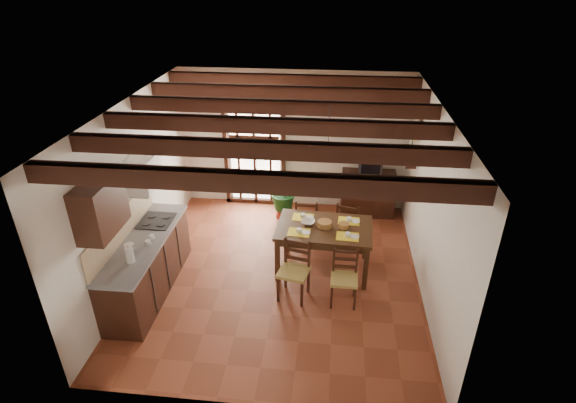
# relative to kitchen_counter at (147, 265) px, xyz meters

# --- Properties ---
(ground_plane) EXTENTS (5.00, 5.00, 0.00)m
(ground_plane) POSITION_rel_kitchen_counter_xyz_m (1.96, 0.60, -0.47)
(ground_plane) COLOR brown
(room_shell) EXTENTS (4.52, 5.02, 2.81)m
(room_shell) POSITION_rel_kitchen_counter_xyz_m (1.96, 0.60, 1.34)
(room_shell) COLOR silver
(room_shell) RESTS_ON ground_plane
(ceiling_beams) EXTENTS (4.50, 4.34, 0.20)m
(ceiling_beams) POSITION_rel_kitchen_counter_xyz_m (1.96, 0.60, 2.22)
(ceiling_beams) COLOR black
(ceiling_beams) RESTS_ON room_shell
(french_door) EXTENTS (1.26, 0.11, 2.32)m
(french_door) POSITION_rel_kitchen_counter_xyz_m (1.16, 3.05, 0.70)
(french_door) COLOR white
(french_door) RESTS_ON ground_plane
(kitchen_counter) EXTENTS (0.64, 2.25, 1.38)m
(kitchen_counter) POSITION_rel_kitchen_counter_xyz_m (0.00, 0.00, 0.00)
(kitchen_counter) COLOR black
(kitchen_counter) RESTS_ON ground_plane
(upper_cabinet) EXTENTS (0.35, 0.80, 0.70)m
(upper_cabinet) POSITION_rel_kitchen_counter_xyz_m (-0.12, -0.70, 1.38)
(upper_cabinet) COLOR black
(upper_cabinet) RESTS_ON room_shell
(range_hood) EXTENTS (0.38, 0.60, 0.54)m
(range_hood) POSITION_rel_kitchen_counter_xyz_m (-0.09, 0.55, 1.26)
(range_hood) COLOR white
(range_hood) RESTS_ON room_shell
(counter_items) EXTENTS (0.50, 1.43, 0.25)m
(counter_items) POSITION_rel_kitchen_counter_xyz_m (0.00, 0.09, 0.49)
(counter_items) COLOR black
(counter_items) RESTS_ON kitchen_counter
(dining_table) EXTENTS (1.56, 1.05, 0.82)m
(dining_table) POSITION_rel_kitchen_counter_xyz_m (2.66, 0.83, 0.24)
(dining_table) COLOR #392212
(dining_table) RESTS_ON ground_plane
(chair_near_left) EXTENTS (0.51, 0.50, 0.94)m
(chair_near_left) POSITION_rel_kitchen_counter_xyz_m (2.24, 0.08, -0.18)
(chair_near_left) COLOR #AD9649
(chair_near_left) RESTS_ON ground_plane
(chair_near_right) EXTENTS (0.40, 0.38, 0.86)m
(chair_near_right) POSITION_rel_kitchen_counter_xyz_m (2.99, 0.04, -0.20)
(chair_near_right) COLOR #AD9649
(chair_near_right) RESTS_ON ground_plane
(chair_far_left) EXTENTS (0.42, 0.40, 0.90)m
(chair_far_left) POSITION_rel_kitchen_counter_xyz_m (2.32, 1.62, -0.19)
(chair_far_left) COLOR #AD9649
(chair_far_left) RESTS_ON ground_plane
(chair_far_right) EXTENTS (0.50, 0.49, 0.90)m
(chair_far_right) POSITION_rel_kitchen_counter_xyz_m (3.07, 1.58, -0.19)
(chair_far_right) COLOR #AD9649
(chair_far_right) RESTS_ON ground_plane
(table_setting) EXTENTS (1.10, 0.73, 0.10)m
(table_setting) POSITION_rel_kitchen_counter_xyz_m (2.66, 0.83, 0.45)
(table_setting) COLOR yellow
(table_setting) RESTS_ON dining_table
(table_bowl) EXTENTS (0.26, 0.26, 0.05)m
(table_bowl) POSITION_rel_kitchen_counter_xyz_m (2.39, 0.90, 0.37)
(table_bowl) COLOR white
(table_bowl) RESTS_ON dining_table
(sideboard) EXTENTS (1.06, 0.48, 0.90)m
(sideboard) POSITION_rel_kitchen_counter_xyz_m (3.47, 2.83, -0.03)
(sideboard) COLOR black
(sideboard) RESTS_ON ground_plane
(crt_tv) EXTENTS (0.46, 0.43, 0.38)m
(crt_tv) POSITION_rel_kitchen_counter_xyz_m (3.47, 2.82, 0.61)
(crt_tv) COLOR black
(crt_tv) RESTS_ON sideboard
(fuse_box) EXTENTS (0.25, 0.03, 0.32)m
(fuse_box) POSITION_rel_kitchen_counter_xyz_m (3.46, 3.08, 1.28)
(fuse_box) COLOR white
(fuse_box) RESTS_ON room_shell
(plant_pot) EXTENTS (0.37, 0.37, 0.22)m
(plant_pot) POSITION_rel_kitchen_counter_xyz_m (1.83, 2.49, -0.36)
(plant_pot) COLOR maroon
(plant_pot) RESTS_ON ground_plane
(potted_plant) EXTENTS (2.23, 2.07, 2.04)m
(potted_plant) POSITION_rel_kitchen_counter_xyz_m (1.83, 2.49, 0.10)
(potted_plant) COLOR #144C19
(potted_plant) RESTS_ON ground_plane
(wall_shelf) EXTENTS (0.20, 0.42, 0.20)m
(wall_shelf) POSITION_rel_kitchen_counter_xyz_m (4.10, 2.20, 1.04)
(wall_shelf) COLOR black
(wall_shelf) RESTS_ON room_shell
(shelf_vase) EXTENTS (0.15, 0.15, 0.15)m
(shelf_vase) POSITION_rel_kitchen_counter_xyz_m (4.10, 2.20, 1.18)
(shelf_vase) COLOR #B2BFB2
(shelf_vase) RESTS_ON wall_shelf
(shelf_flowers) EXTENTS (0.14, 0.14, 0.36)m
(shelf_flowers) POSITION_rel_kitchen_counter_xyz_m (4.10, 2.20, 1.38)
(shelf_flowers) COLOR yellow
(shelf_flowers) RESTS_ON shelf_vase
(framed_picture) EXTENTS (0.03, 0.32, 0.32)m
(framed_picture) POSITION_rel_kitchen_counter_xyz_m (4.18, 2.20, 1.58)
(framed_picture) COLOR brown
(framed_picture) RESTS_ON room_shell
(pendant_lamp) EXTENTS (0.36, 0.36, 0.84)m
(pendant_lamp) POSITION_rel_kitchen_counter_xyz_m (2.66, 0.93, 1.60)
(pendant_lamp) COLOR black
(pendant_lamp) RESTS_ON room_shell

